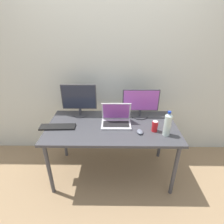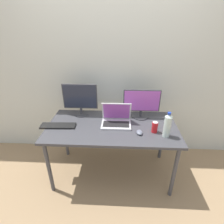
{
  "view_description": "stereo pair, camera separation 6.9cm",
  "coord_description": "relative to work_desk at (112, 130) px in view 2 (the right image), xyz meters",
  "views": [
    {
      "loc": [
        0.02,
        -1.77,
        1.82
      ],
      "look_at": [
        0.0,
        0.0,
        0.92
      ],
      "focal_mm": 28.0,
      "sensor_mm": 36.0,
      "label": 1
    },
    {
      "loc": [
        0.09,
        -1.77,
        1.82
      ],
      "look_at": [
        0.0,
        0.0,
        0.92
      ],
      "focal_mm": 28.0,
      "sensor_mm": 36.0,
      "label": 2
    }
  ],
  "objects": [
    {
      "name": "ground_plane",
      "position": [
        0.0,
        0.0,
        -0.68
      ],
      "size": [
        16.0,
        16.0,
        0.0
      ],
      "primitive_type": "plane",
      "color": "#9E7F5B"
    },
    {
      "name": "wall_back",
      "position": [
        0.0,
        0.59,
        0.62
      ],
      "size": [
        7.0,
        0.08,
        2.6
      ],
      "primitive_type": "cube",
      "color": "silver",
      "rests_on": "ground"
    },
    {
      "name": "work_desk",
      "position": [
        0.0,
        0.0,
        0.0
      ],
      "size": [
        1.53,
        0.77,
        0.74
      ],
      "color": "#424247",
      "rests_on": "ground"
    },
    {
      "name": "monitor_left",
      "position": [
        -0.42,
        0.26,
        0.29
      ],
      "size": [
        0.44,
        0.18,
        0.42
      ],
      "color": "#38383D",
      "rests_on": "work_desk"
    },
    {
      "name": "monitor_center",
      "position": [
        0.36,
        0.24,
        0.26
      ],
      "size": [
        0.45,
        0.21,
        0.37
      ],
      "color": "#38383D",
      "rests_on": "work_desk"
    },
    {
      "name": "laptop_silver",
      "position": [
        0.05,
        0.05,
        0.12
      ],
      "size": [
        0.35,
        0.26,
        0.26
      ],
      "color": "silver",
      "rests_on": "work_desk"
    },
    {
      "name": "keyboard_main",
      "position": [
        -0.63,
        -0.05,
        0.07
      ],
      "size": [
        0.41,
        0.14,
        0.02
      ],
      "primitive_type": "cube",
      "rotation": [
        0.0,
        0.0,
        0.04
      ],
      "color": "black",
      "rests_on": "work_desk"
    },
    {
      "name": "mouse_by_keyboard",
      "position": [
        0.31,
        -0.16,
        0.08
      ],
      "size": [
        0.08,
        0.1,
        0.03
      ],
      "primitive_type": "ellipsoid",
      "rotation": [
        0.0,
        0.0,
        0.11
      ],
      "color": "slate",
      "rests_on": "work_desk"
    },
    {
      "name": "water_bottle",
      "position": [
        0.59,
        -0.19,
        0.2
      ],
      "size": [
        0.08,
        0.08,
        0.29
      ],
      "color": "silver",
      "rests_on": "work_desk"
    },
    {
      "name": "soda_can_near_keyboard",
      "position": [
        0.48,
        -0.11,
        0.13
      ],
      "size": [
        0.07,
        0.07,
        0.13
      ],
      "color": "red",
      "rests_on": "work_desk"
    }
  ]
}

